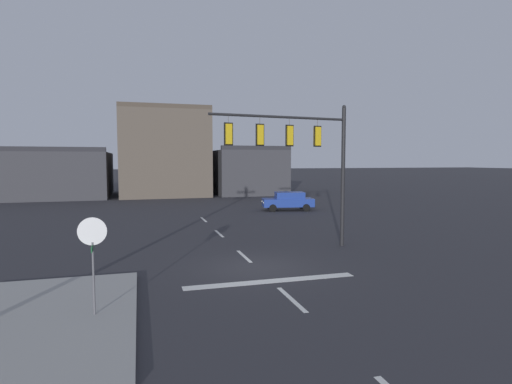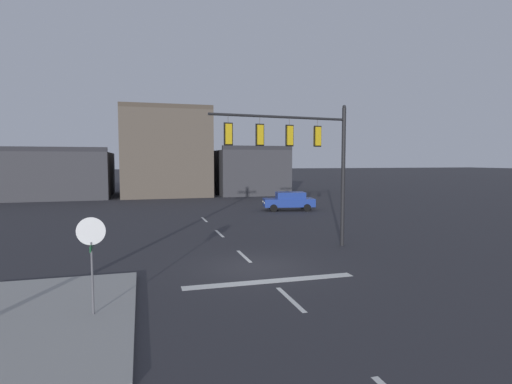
{
  "view_description": "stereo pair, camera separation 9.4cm",
  "coord_description": "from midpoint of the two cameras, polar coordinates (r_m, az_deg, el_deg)",
  "views": [
    {
      "loc": [
        -4.54,
        -15.73,
        4.36
      ],
      "look_at": [
        0.97,
        3.42,
        2.82
      ],
      "focal_mm": 28.59,
      "sensor_mm": 36.0,
      "label": 1
    },
    {
      "loc": [
        -4.45,
        -15.75,
        4.36
      ],
      "look_at": [
        0.97,
        3.42,
        2.82
      ],
      "focal_mm": 28.59,
      "sensor_mm": 36.0,
      "label": 2
    }
  ],
  "objects": [
    {
      "name": "ground_plane",
      "position": [
        16.94,
        -0.13,
        -10.48
      ],
      "size": [
        400.0,
        400.0,
        0.0
      ],
      "primitive_type": "plane",
      "color": "#2B2B30"
    },
    {
      "name": "sidewalk_near_corner",
      "position": [
        12.78,
        -28.32,
        -15.69
      ],
      "size": [
        5.0,
        8.0,
        0.15
      ],
      "primitive_type": "cube",
      "color": "gray",
      "rests_on": "ground"
    },
    {
      "name": "stop_bar_paint",
      "position": [
        15.1,
        2.01,
        -12.34
      ],
      "size": [
        6.4,
        0.5,
        0.01
      ],
      "primitive_type": "cube",
      "color": "silver",
      "rests_on": "ground"
    },
    {
      "name": "lane_centreline",
      "position": [
        18.81,
        -1.82,
        -8.96
      ],
      "size": [
        0.16,
        26.4,
        0.01
      ],
      "color": "silver",
      "rests_on": "ground"
    },
    {
      "name": "signal_mast_near_side",
      "position": [
        19.86,
        6.2,
        6.08
      ],
      "size": [
        7.07,
        0.88,
        7.13
      ],
      "color": "black",
      "rests_on": "ground"
    },
    {
      "name": "stop_sign",
      "position": [
        11.98,
        -22.11,
        -6.55
      ],
      "size": [
        0.76,
        0.64,
        2.83
      ],
      "color": "#56565B",
      "rests_on": "ground"
    },
    {
      "name": "car_lot_nearside",
      "position": [
        35.77,
        4.48,
        -1.21
      ],
      "size": [
        4.65,
        2.57,
        1.61
      ],
      "color": "navy",
      "rests_on": "ground"
    },
    {
      "name": "building_row",
      "position": [
        53.17,
        -14.8,
        3.71
      ],
      "size": [
        34.37,
        12.58,
        10.77
      ],
      "color": "#38383D",
      "rests_on": "ground"
    }
  ]
}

